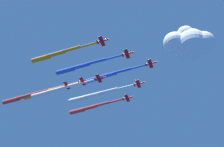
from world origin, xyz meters
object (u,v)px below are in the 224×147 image
object	(u,v)px
jet_lead	(108,75)
jet_trail_port	(25,97)
jet_starboard_outer	(44,92)
jet_port_mid	(90,108)
jet_starboard_mid	(56,54)
jet_port_inner	(93,95)
jet_port_outer	(55,90)
jet_starboard_inner	(81,66)

from	to	relation	value
jet_lead	jet_trail_port	size ratio (longest dim) A/B	0.89
jet_starboard_outer	jet_trail_port	xyz separation A→B (m)	(16.89, -4.73, 0.11)
jet_port_mid	jet_starboard_mid	xyz separation A→B (m)	(19.62, 58.18, -1.12)
jet_starboard_mid	jet_starboard_outer	xyz separation A→B (m)	(15.38, -37.35, -0.14)
jet_lead	jet_port_inner	distance (m)	23.53
jet_lead	jet_port_inner	size ratio (longest dim) A/B	0.88
jet_port_mid	jet_port_outer	world-z (taller)	jet_port_mid
jet_port_outer	jet_trail_port	xyz separation A→B (m)	(26.14, -8.01, 1.88)
jet_lead	jet_starboard_outer	world-z (taller)	jet_starboard_outer
jet_port_inner	jet_port_outer	xyz separation A→B (m)	(29.86, 6.37, 0.01)
jet_port_mid	jet_port_outer	distance (m)	35.41
jet_starboard_inner	jet_port_outer	distance (m)	32.81
jet_lead	jet_port_outer	size ratio (longest dim) A/B	0.90
jet_port_inner	jet_port_mid	size ratio (longest dim) A/B	1.12
jet_lead	jet_starboard_inner	size ratio (longest dim) A/B	0.93
jet_port_inner	jet_trail_port	bearing A→B (deg)	-1.68
jet_starboard_inner	jet_starboard_mid	distance (m)	20.05
jet_port_mid	jet_starboard_inner	bearing A→B (deg)	86.70
jet_port_inner	jet_starboard_inner	distance (m)	30.52
jet_starboard_mid	jet_starboard_outer	bearing A→B (deg)	-67.61
jet_trail_port	jet_starboard_outer	bearing A→B (deg)	164.35
jet_lead	jet_port_inner	bearing A→B (deg)	-55.50
jet_starboard_mid	jet_port_inner	bearing A→B (deg)	-120.41
jet_lead	jet_port_inner	world-z (taller)	jet_lead
jet_starboard_inner	jet_port_outer	world-z (taller)	jet_starboard_inner
jet_port_mid	jet_starboard_mid	size ratio (longest dim) A/B	0.95
jet_starboard_mid	jet_port_outer	distance (m)	34.67
jet_port_outer	jet_trail_port	distance (m)	27.41
jet_lead	jet_trail_port	world-z (taller)	jet_trail_port
jet_port_outer	jet_starboard_outer	size ratio (longest dim) A/B	1.10
jet_port_inner	jet_port_outer	world-z (taller)	jet_port_outer
jet_port_mid	jet_trail_port	world-z (taller)	jet_port_mid
jet_starboard_inner	jet_port_mid	distance (m)	47.64
jet_lead	jet_starboard_mid	size ratio (longest dim) A/B	0.94
jet_port_mid	jet_trail_port	bearing A→B (deg)	17.24
jet_starboard_outer	jet_lead	bearing A→B (deg)	162.77
jet_starboard_outer	jet_trail_port	distance (m)	17.54
jet_trail_port	jet_port_inner	bearing A→B (deg)	178.32
jet_starboard_inner	jet_starboard_mid	size ratio (longest dim) A/B	1.01
jet_port_outer	jet_lead	bearing A→B (deg)	163.26
jet_port_mid	jet_starboard_outer	distance (m)	40.76
jet_starboard_mid	jet_starboard_outer	distance (m)	40.39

